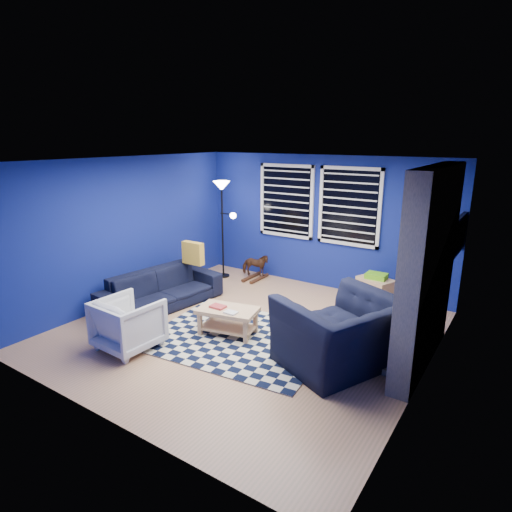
{
  "coord_description": "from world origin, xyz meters",
  "views": [
    {
      "loc": [
        3.36,
        -4.81,
        2.81
      ],
      "look_at": [
        -0.03,
        0.3,
        1.1
      ],
      "focal_mm": 30.0,
      "sensor_mm": 36.0,
      "label": 1
    }
  ],
  "objects": [
    {
      "name": "wall_back",
      "position": [
        0.0,
        2.5,
        1.25
      ],
      "size": [
        5.0,
        0.0,
        5.0
      ],
      "primitive_type": "plane",
      "rotation": [
        1.57,
        0.0,
        0.0
      ],
      "color": "navy",
      "rests_on": "floor"
    },
    {
      "name": "floor",
      "position": [
        0.0,
        0.0,
        0.0
      ],
      "size": [
        5.0,
        5.0,
        0.0
      ],
      "primitive_type": "plane",
      "color": "tan",
      "rests_on": "ground"
    },
    {
      "name": "armchair_big",
      "position": [
        1.55,
        -0.17,
        0.45
      ],
      "size": [
        1.77,
        1.68,
        0.91
      ],
      "primitive_type": "imported",
      "rotation": [
        0.0,
        0.0,
        -2.0
      ],
      "color": "black",
      "rests_on": "floor"
    },
    {
      "name": "coffee_table",
      "position": [
        -0.17,
        -0.24,
        0.3
      ],
      "size": [
        0.94,
        0.66,
        0.43
      ],
      "rotation": [
        0.0,
        0.0,
        0.22
      ],
      "color": "tan",
      "rests_on": "rug"
    },
    {
      "name": "rocking_horse",
      "position": [
        -1.23,
        2.09,
        0.3
      ],
      "size": [
        0.45,
        0.61,
        0.47
      ],
      "primitive_type": "imported",
      "rotation": [
        0.0,
        0.0,
        1.98
      ],
      "color": "#402214",
      "rests_on": "floor"
    },
    {
      "name": "window_right",
      "position": [
        0.55,
        2.46,
        1.6
      ],
      "size": [
        1.17,
        0.06,
        1.42
      ],
      "color": "black",
      "rests_on": "wall_back"
    },
    {
      "name": "sofa",
      "position": [
        -1.77,
        0.01,
        0.31
      ],
      "size": [
        2.21,
        1.11,
        0.62
      ],
      "primitive_type": "imported",
      "rotation": [
        0.0,
        0.0,
        1.43
      ],
      "color": "black",
      "rests_on": "floor"
    },
    {
      "name": "fireplace",
      "position": [
        2.36,
        0.5,
        1.2
      ],
      "size": [
        0.65,
        2.0,
        2.5
      ],
      "color": "gray",
      "rests_on": "floor"
    },
    {
      "name": "floor_lamp",
      "position": [
        -1.87,
        1.88,
        1.62
      ],
      "size": [
        0.54,
        0.33,
        1.97
      ],
      "color": "black",
      "rests_on": "floor"
    },
    {
      "name": "window_left",
      "position": [
        -0.75,
        2.46,
        1.6
      ],
      "size": [
        1.17,
        0.06,
        1.42
      ],
      "color": "black",
      "rests_on": "wall_back"
    },
    {
      "name": "ceiling",
      "position": [
        0.0,
        0.0,
        2.5
      ],
      "size": [
        5.0,
        5.0,
        0.0
      ],
      "primitive_type": "plane",
      "rotation": [
        3.14,
        0.0,
        0.0
      ],
      "color": "white",
      "rests_on": "wall_back"
    },
    {
      "name": "cabinet",
      "position": [
        1.26,
        2.08,
        0.25
      ],
      "size": [
        0.68,
        0.58,
        0.57
      ],
      "rotation": [
        0.0,
        0.0,
        -0.39
      ],
      "color": "tan",
      "rests_on": "floor"
    },
    {
      "name": "wall_left",
      "position": [
        -2.5,
        0.0,
        1.25
      ],
      "size": [
        0.0,
        5.0,
        5.0
      ],
      "primitive_type": "plane",
      "rotation": [
        1.57,
        0.0,
        1.57
      ],
      "color": "navy",
      "rests_on": "floor"
    },
    {
      "name": "wall_right",
      "position": [
        2.5,
        0.0,
        1.25
      ],
      "size": [
        0.0,
        5.0,
        5.0
      ],
      "primitive_type": "plane",
      "rotation": [
        1.57,
        0.0,
        -1.57
      ],
      "color": "navy",
      "rests_on": "floor"
    },
    {
      "name": "tv",
      "position": [
        2.45,
        2.0,
        1.4
      ],
      "size": [
        0.07,
        1.0,
        0.58
      ],
      "color": "black",
      "rests_on": "wall_right"
    },
    {
      "name": "rug",
      "position": [
        0.05,
        -0.24,
        0.01
      ],
      "size": [
        2.69,
        2.24,
        0.02
      ],
      "primitive_type": "cube",
      "rotation": [
        0.0,
        0.0,
        0.1
      ],
      "color": "black",
      "rests_on": "floor"
    },
    {
      "name": "throw_pillow",
      "position": [
        -1.62,
        0.67,
        0.82
      ],
      "size": [
        0.42,
        0.13,
        0.4
      ],
      "primitive_type": "cube",
      "rotation": [
        0.0,
        0.0,
        -0.01
      ],
      "color": "gold",
      "rests_on": "sofa"
    },
    {
      "name": "armchair_bent",
      "position": [
        -1.05,
        -1.31,
        0.36
      ],
      "size": [
        0.8,
        0.82,
        0.71
      ],
      "primitive_type": "imported",
      "rotation": [
        0.0,
        0.0,
        3.1
      ],
      "color": "gray",
      "rests_on": "floor"
    }
  ]
}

